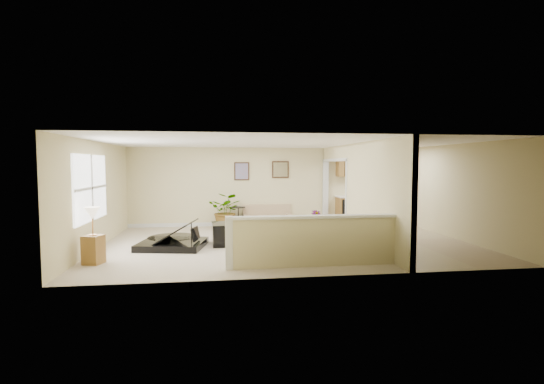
{
  "coord_description": "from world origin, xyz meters",
  "views": [
    {
      "loc": [
        -1.68,
        -9.62,
        1.96
      ],
      "look_at": [
        -0.32,
        0.4,
        1.26
      ],
      "focal_mm": 26.0,
      "sensor_mm": 36.0,
      "label": 1
    }
  ],
  "objects": [
    {
      "name": "back_wall",
      "position": [
        0.0,
        3.0,
        1.25
      ],
      "size": [
        9.0,
        0.04,
        2.5
      ],
      "primitive_type": "cube",
      "color": "beige",
      "rests_on": "floor"
    },
    {
      "name": "floor",
      "position": [
        0.0,
        0.0,
        0.0
      ],
      "size": [
        9.0,
        9.0,
        0.0
      ],
      "primitive_type": "plane",
      "color": "beige",
      "rests_on": "ground"
    },
    {
      "name": "ceiling",
      "position": [
        0.0,
        0.0,
        2.5
      ],
      "size": [
        9.0,
        6.0,
        0.04
      ],
      "primitive_type": "cube",
      "color": "white",
      "rests_on": "back_wall"
    },
    {
      "name": "wall_art_left",
      "position": [
        -0.95,
        2.97,
        1.75
      ],
      "size": [
        0.48,
        0.04,
        0.58
      ],
      "color": "#362213",
      "rests_on": "back_wall"
    },
    {
      "name": "front_wall",
      "position": [
        0.0,
        -3.0,
        1.25
      ],
      "size": [
        9.0,
        0.04,
        2.5
      ],
      "primitive_type": "cube",
      "color": "beige",
      "rests_on": "floor"
    },
    {
      "name": "small_plant",
      "position": [
        1.23,
        1.97,
        0.24
      ],
      "size": [
        0.38,
        0.38,
        0.58
      ],
      "color": "black",
      "rests_on": "floor"
    },
    {
      "name": "left_wall",
      "position": [
        -4.5,
        0.0,
        1.25
      ],
      "size": [
        0.04,
        6.0,
        2.5
      ],
      "primitive_type": "cube",
      "color": "beige",
      "rests_on": "floor"
    },
    {
      "name": "kitchen_vinyl",
      "position": [
        3.15,
        0.0,
        0.0
      ],
      "size": [
        2.7,
        6.0,
        0.01
      ],
      "primitive_type": "cube",
      "color": "gray",
      "rests_on": "floor"
    },
    {
      "name": "loveseat",
      "position": [
        -0.13,
        2.7,
        0.34
      ],
      "size": [
        1.61,
        0.97,
        0.9
      ],
      "rotation": [
        0.0,
        0.0,
        0.05
      ],
      "color": "tan",
      "rests_on": "floor"
    },
    {
      "name": "interior_partition",
      "position": [
        1.8,
        0.25,
        1.22
      ],
      "size": [
        0.18,
        5.99,
        2.5
      ],
      "color": "beige",
      "rests_on": "floor"
    },
    {
      "name": "accent_table",
      "position": [
        -1.08,
        2.65,
        0.41
      ],
      "size": [
        0.45,
        0.45,
        0.65
      ],
      "color": "black",
      "rests_on": "floor"
    },
    {
      "name": "left_window",
      "position": [
        -4.49,
        -0.5,
        1.45
      ],
      "size": [
        0.05,
        2.15,
        1.45
      ],
      "primitive_type": "cube",
      "color": "white",
      "rests_on": "left_wall"
    },
    {
      "name": "wall_mirror",
      "position": [
        0.3,
        2.97,
        1.8
      ],
      "size": [
        0.55,
        0.04,
        0.55
      ],
      "color": "#362213",
      "rests_on": "back_wall"
    },
    {
      "name": "pony_half_wall",
      "position": [
        0.08,
        -2.3,
        0.52
      ],
      "size": [
        3.42,
        0.22,
        1.0
      ],
      "color": "beige",
      "rests_on": "floor"
    },
    {
      "name": "piano",
      "position": [
        -2.82,
        -0.04,
        0.58
      ],
      "size": [
        1.91,
        1.94,
        1.39
      ],
      "rotation": [
        0.0,
        0.0,
        -0.18
      ],
      "color": "black",
      "rests_on": "floor"
    },
    {
      "name": "piano_bench",
      "position": [
        -1.65,
        -0.0,
        0.26
      ],
      "size": [
        0.45,
        0.82,
        0.53
      ],
      "primitive_type": "cube",
      "rotation": [
        0.0,
        0.0,
        0.06
      ],
      "color": "black",
      "rests_on": "floor"
    },
    {
      "name": "lamp_stand",
      "position": [
        -4.15,
        -1.53,
        0.48
      ],
      "size": [
        0.42,
        0.42,
        1.13
      ],
      "color": "brown",
      "rests_on": "floor"
    },
    {
      "name": "kitchen_cabinets",
      "position": [
        3.19,
        2.73,
        0.87
      ],
      "size": [
        2.36,
        0.65,
        2.33
      ],
      "color": "brown",
      "rests_on": "floor"
    },
    {
      "name": "palm_plant",
      "position": [
        -1.46,
        2.44,
        0.54
      ],
      "size": [
        1.24,
        1.17,
        1.1
      ],
      "color": "black",
      "rests_on": "floor"
    },
    {
      "name": "right_wall",
      "position": [
        4.5,
        0.0,
        1.25
      ],
      "size": [
        0.04,
        6.0,
        2.5
      ],
      "primitive_type": "cube",
      "color": "beige",
      "rests_on": "floor"
    }
  ]
}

